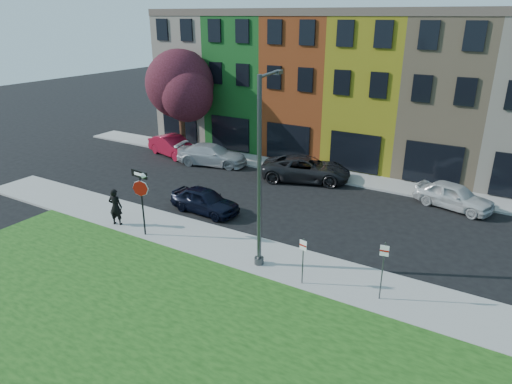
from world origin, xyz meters
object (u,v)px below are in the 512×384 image
Objects in this scene: stop_sign at (141,190)px; street_lamp at (261,174)px; man at (116,207)px; sedan_near at (205,200)px.

stop_sign is 6.40m from street_lamp.
man is (-2.04, 0.15, -1.37)m from stop_sign.
sedan_near is (2.74, 3.76, -0.39)m from man.
sedan_near is at bearing -145.29° from man.
sedan_near is (0.70, 3.91, -1.76)m from stop_sign.
sedan_near is 0.52× the size of street_lamp.
sedan_near is at bearing 85.06° from stop_sign.
street_lamp reaches higher than man.
stop_sign is 2.46m from man.
street_lamp is (6.14, 0.65, 1.68)m from stop_sign.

